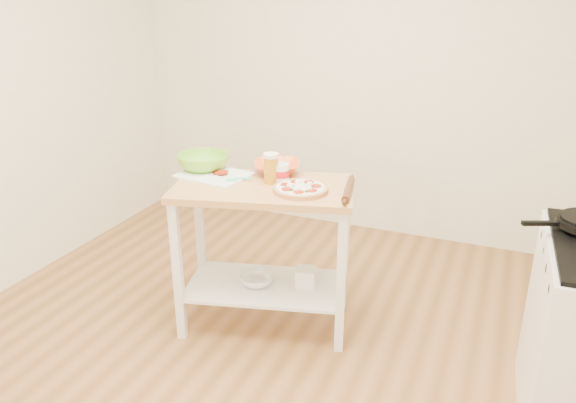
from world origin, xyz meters
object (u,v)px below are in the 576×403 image
(prep_island, at_px, (265,227))
(yogurt_tub, at_px, (281,173))
(cutting_board, at_px, (214,174))
(rolling_pin, at_px, (348,189))
(pizza, at_px, (301,189))
(green_bowl, at_px, (203,162))
(shelf_glass_bowl, at_px, (257,280))
(shelf_bin, at_px, (306,277))
(spatula, at_px, (238,179))
(knife, at_px, (209,167))
(orange_bowl, at_px, (277,167))
(beer_pint, at_px, (271,168))

(prep_island, distance_m, yogurt_tub, 0.34)
(prep_island, relative_size, cutting_board, 2.58)
(rolling_pin, bearing_deg, prep_island, -171.75)
(pizza, relative_size, green_bowl, 0.97)
(shelf_glass_bowl, xyz_separation_m, shelf_bin, (0.28, 0.10, 0.02))
(cutting_board, relative_size, spatula, 3.20)
(spatula, height_order, knife, knife)
(orange_bowl, height_order, shelf_glass_bowl, orange_bowl)
(orange_bowl, bearing_deg, cutting_board, -149.25)
(cutting_board, xyz_separation_m, yogurt_tub, (0.41, 0.05, 0.05))
(pizza, distance_m, orange_bowl, 0.35)
(prep_island, xyz_separation_m, cutting_board, (-0.34, 0.04, 0.27))
(spatula, height_order, shelf_bin, spatula)
(spatula, relative_size, rolling_pin, 0.40)
(orange_bowl, distance_m, yogurt_tub, 0.17)
(rolling_pin, bearing_deg, shelf_glass_bowl, -170.19)
(spatula, distance_m, shelf_bin, 0.72)
(prep_island, distance_m, shelf_glass_bowl, 0.35)
(green_bowl, height_order, shelf_bin, green_bowl)
(prep_island, bearing_deg, green_bowl, 166.01)
(cutting_board, height_order, green_bowl, green_bowl)
(knife, bearing_deg, cutting_board, -69.19)
(cutting_board, relative_size, green_bowl, 1.39)
(beer_pint, bearing_deg, rolling_pin, 1.72)
(green_bowl, xyz_separation_m, rolling_pin, (0.93, -0.04, -0.03))
(pizza, relative_size, beer_pint, 1.76)
(spatula, height_order, orange_bowl, orange_bowl)
(orange_bowl, distance_m, green_bowl, 0.46)
(cutting_board, relative_size, knife, 1.75)
(yogurt_tub, bearing_deg, shelf_bin, -2.81)
(green_bowl, bearing_deg, beer_pint, -6.96)
(prep_island, distance_m, orange_bowl, 0.38)
(pizza, distance_m, shelf_glass_bowl, 0.68)
(cutting_board, distance_m, shelf_bin, 0.82)
(orange_bowl, bearing_deg, shelf_glass_bowl, -96.18)
(rolling_pin, xyz_separation_m, shelf_bin, (-0.25, 0.01, -0.60))
(prep_island, xyz_separation_m, rolling_pin, (0.48, 0.07, 0.28))
(orange_bowl, relative_size, green_bowl, 0.88)
(prep_island, xyz_separation_m, spatula, (-0.16, 0.00, 0.28))
(knife, height_order, shelf_bin, knife)
(prep_island, bearing_deg, spatula, 179.83)
(cutting_board, relative_size, shelf_bin, 3.79)
(pizza, height_order, shelf_bin, pizza)
(prep_island, height_order, pizza, pizza)
(pizza, height_order, green_bowl, green_bowl)
(knife, relative_size, shelf_bin, 2.17)
(prep_island, height_order, shelf_glass_bowl, prep_island)
(yogurt_tub, bearing_deg, beer_pint, -147.97)
(pizza, distance_m, cutting_board, 0.57)
(cutting_board, height_order, rolling_pin, rolling_pin)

